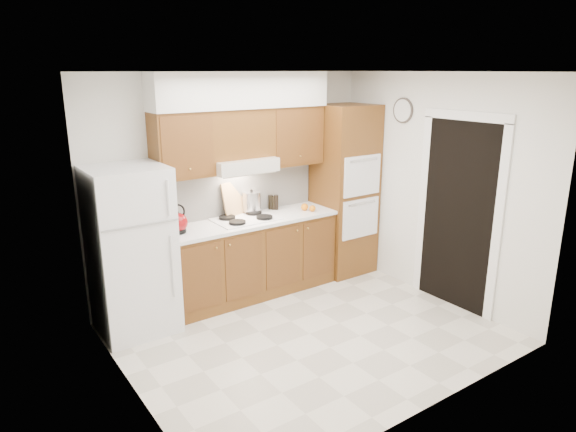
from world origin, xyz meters
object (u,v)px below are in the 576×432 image
object	(u,v)px
kettle	(178,223)
stock_pot	(252,202)
oven_cabinet	(344,190)
fridge	(131,251)

from	to	relation	value
kettle	stock_pot	distance (m)	1.07
oven_cabinet	kettle	bearing A→B (deg)	179.86
fridge	stock_pot	bearing A→B (deg)	9.36
oven_cabinet	kettle	size ratio (longest dim) A/B	10.47
kettle	stock_pot	world-z (taller)	stock_pot
kettle	oven_cabinet	bearing A→B (deg)	-10.19
stock_pot	fridge	bearing A→B (deg)	-170.64
kettle	stock_pot	size ratio (longest dim) A/B	0.91
fridge	kettle	bearing A→B (deg)	4.37
fridge	oven_cabinet	size ratio (longest dim) A/B	0.78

